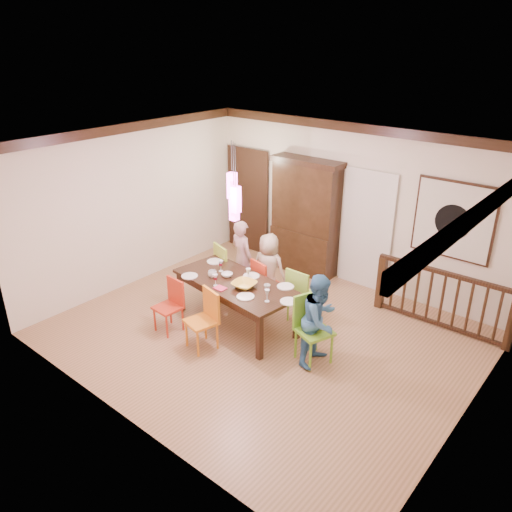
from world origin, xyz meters
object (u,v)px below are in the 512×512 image
Objects in this scene: chair_end_right at (315,326)px; china_hutch at (305,217)px; person_far_left at (242,258)px; chair_far_left at (231,265)px; dining_table at (236,286)px; person_far_mid at (269,269)px; balustrade at (442,298)px; person_end_right at (320,320)px.

china_hutch is (-1.82, 2.37, 0.55)m from chair_end_right.
chair_end_right is 2.30m from person_far_left.
china_hutch reaches higher than person_far_left.
chair_far_left is 0.44× the size of china_hutch.
dining_table is 1.72× the size of person_far_mid.
dining_table is 1.03m from chair_far_left.
china_hutch is (0.43, 1.63, 0.56)m from chair_far_left.
person_far_mid reaches higher than balustrade.
china_hutch reaches higher than chair_far_left.
person_far_mid is at bearing 79.89° from chair_end_right.
dining_table is 3.21m from balustrade.
balustrade is at bearing -6.06° from chair_end_right.
china_hutch is at bearing 104.98° from dining_table.
dining_table is 2.19× the size of chair_end_right.
china_hutch reaches higher than person_end_right.
chair_far_left is at bearing -104.80° from china_hutch.
china_hutch is 1.76× the size of person_far_mid.
chair_end_right is at bearing -52.49° from china_hutch.
person_far_mid reaches higher than dining_table.
person_end_right reaches higher than person_far_mid.
person_far_left is (-3.14, -1.13, 0.18)m from balustrade.
person_far_left is (-0.30, -1.48, -0.43)m from china_hutch.
person_far_left is (0.13, 0.15, 0.13)m from chair_far_left.
china_hutch is at bearing -92.41° from person_far_left.
chair_end_right is 0.13m from person_end_right.
dining_table is at bearing 109.09° from chair_end_right.
person_end_right is at bearing -178.65° from chair_far_left.
china_hutch reaches higher than balustrade.
person_far_mid is (-2.56, -1.10, 0.13)m from balustrade.
dining_table is 1.50m from chair_end_right.
china_hutch is at bearing 171.77° from balustrade.
person_far_left is at bearing 66.80° from person_end_right.
chair_far_left reaches higher than balustrade.
person_end_right is (0.06, 0.03, 0.11)m from chair_end_right.
person_end_right is at bearing -51.17° from china_hutch.
person_far_mid is at bearing 100.03° from dining_table.
person_far_mid is 1.83m from person_end_right.
balustrade is 1.59× the size of person_far_left.
balustrade is 2.22m from person_end_right.
china_hutch is 3.03m from person_end_right.
person_end_right reaches higher than balustrade.
china_hutch is 1.64× the size of person_end_right.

